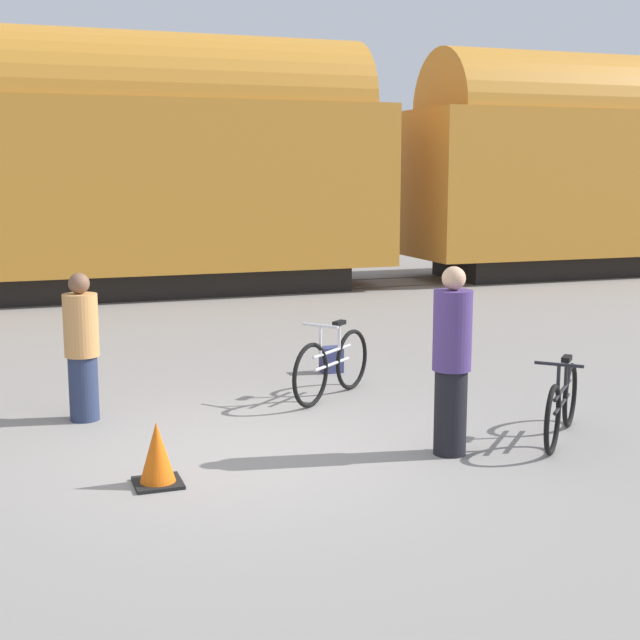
{
  "coord_description": "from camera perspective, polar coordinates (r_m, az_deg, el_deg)",
  "views": [
    {
      "loc": [
        -2.02,
        -7.8,
        2.64
      ],
      "look_at": [
        1.0,
        0.77,
        1.1
      ],
      "focal_mm": 50.0,
      "sensor_mm": 36.0,
      "label": 1
    }
  ],
  "objects": [
    {
      "name": "bicycle_black",
      "position": [
        9.1,
        15.22,
        -5.25
      ],
      "size": [
        1.19,
        1.24,
        0.83
      ],
      "color": "black",
      "rests_on": "ground_plane"
    },
    {
      "name": "person_in_purple",
      "position": [
        8.32,
        8.43,
        -2.65
      ],
      "size": [
        0.36,
        0.36,
        1.77
      ],
      "rotation": [
        0.0,
        0.0,
        5.18
      ],
      "color": "black",
      "rests_on": "ground_plane"
    },
    {
      "name": "traffic_cone",
      "position": [
        7.72,
        -10.38,
        -8.54
      ],
      "size": [
        0.4,
        0.4,
        0.55
      ],
      "color": "black",
      "rests_on": "ground_plane"
    },
    {
      "name": "person_in_tan",
      "position": [
        9.71,
        -14.99,
        -1.75
      ],
      "size": [
        0.36,
        0.36,
        1.58
      ],
      "rotation": [
        0.0,
        0.0,
        2.64
      ],
      "color": "#283351",
      "rests_on": "ground_plane"
    },
    {
      "name": "backpack",
      "position": [
        11.71,
        0.73,
        -2.55
      ],
      "size": [
        0.28,
        0.2,
        0.34
      ],
      "color": "navy",
      "rests_on": "ground_plane"
    },
    {
      "name": "freight_train",
      "position": [
        19.21,
        -13.58,
        10.02
      ],
      "size": [
        38.4,
        2.98,
        5.44
      ],
      "color": "black",
      "rests_on": "ground_plane"
    },
    {
      "name": "rail_near",
      "position": [
        18.68,
        -13.01,
        1.29
      ],
      "size": [
        50.4,
        0.07,
        0.01
      ],
      "primitive_type": "cube",
      "color": "#4C4238",
      "rests_on": "ground_plane"
    },
    {
      "name": "bicycle_silver",
      "position": [
        10.37,
        0.77,
        -2.92
      ],
      "size": [
        1.33,
        1.13,
        0.91
      ],
      "color": "black",
      "rests_on": "ground_plane"
    },
    {
      "name": "ground_plane",
      "position": [
        8.48,
        -4.69,
        -8.56
      ],
      "size": [
        80.0,
        80.0,
        0.0
      ],
      "primitive_type": "plane",
      "color": "gray"
    },
    {
      "name": "rail_far",
      "position": [
        20.1,
        -13.48,
        1.84
      ],
      "size": [
        50.4,
        0.07,
        0.01
      ],
      "primitive_type": "cube",
      "color": "#4C4238",
      "rests_on": "ground_plane"
    }
  ]
}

